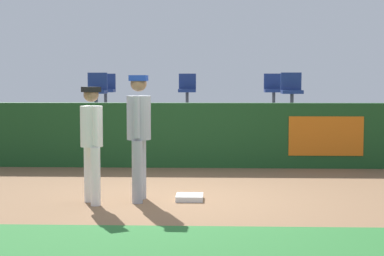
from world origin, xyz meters
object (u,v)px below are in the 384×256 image
object	(u,v)px
player_fielder_home	(92,137)
seat_front_left	(97,89)
seat_back_left	(106,88)
player_runner_visitor	(139,129)
first_base	(190,197)
seat_front_right	(292,89)
seat_back_right	(274,88)
seat_back_center	(187,88)

from	to	relation	value
player_fielder_home	seat_front_left	world-z (taller)	seat_front_left
player_fielder_home	seat_back_left	world-z (taller)	seat_back_left
player_runner_visitor	seat_front_left	size ratio (longest dim) A/B	2.21
first_base	seat_front_right	world-z (taller)	seat_front_right
seat_back_right	player_fielder_home	bearing A→B (deg)	-115.22
first_base	seat_back_center	world-z (taller)	seat_back_center
seat_back_center	seat_back_right	size ratio (longest dim) A/B	1.00
seat_back_center	first_base	bearing A→B (deg)	-87.16
seat_front_left	seat_back_right	bearing A→B (deg)	23.07
seat_back_center	seat_back_right	bearing A→B (deg)	0.01
seat_front_left	seat_front_right	distance (m)	4.46
first_base	player_runner_visitor	xyz separation A→B (m)	(-0.74, -0.08, 1.03)
seat_back_left	seat_back_right	world-z (taller)	same
player_fielder_home	player_runner_visitor	size ratio (longest dim) A/B	0.91
seat_front_right	first_base	bearing A→B (deg)	-113.48
seat_front_left	seat_front_right	size ratio (longest dim) A/B	1.00
player_runner_visitor	seat_back_right	xyz separation A→B (m)	(2.63, 6.77, 0.53)
player_runner_visitor	seat_back_center	distance (m)	6.80
player_fielder_home	seat_front_left	distance (m)	5.30
seat_front_left	seat_front_right	xyz separation A→B (m)	(4.46, 0.00, 0.00)
seat_back_left	seat_back_right	size ratio (longest dim) A/B	1.00
player_fielder_home	seat_front_right	distance (m)	6.29
first_base	seat_back_center	bearing A→B (deg)	92.84
seat_back_left	player_fielder_home	bearing A→B (deg)	-81.45
first_base	player_runner_visitor	size ratio (longest dim) A/B	0.22
seat_back_left	seat_front_left	bearing A→B (deg)	-86.50
player_fielder_home	player_runner_visitor	bearing A→B (deg)	78.35
player_fielder_home	seat_back_center	bearing A→B (deg)	141.71
player_fielder_home	seat_back_center	distance (m)	7.09
player_runner_visitor	seat_back_center	xyz separation A→B (m)	(0.41, 6.77, 0.52)
first_base	player_runner_visitor	distance (m)	1.28
player_runner_visitor	seat_back_right	world-z (taller)	seat_back_right
first_base	player_fielder_home	xyz separation A→B (m)	(-1.40, -0.30, 0.93)
player_runner_visitor	seat_back_center	size ratio (longest dim) A/B	2.21
seat_front_left	seat_front_right	bearing A→B (deg)	0.00
first_base	seat_back_left	xyz separation A→B (m)	(-2.45, 6.68, 1.56)
seat_front_left	seat_back_right	world-z (taller)	same
seat_front_right	player_fielder_home	bearing A→B (deg)	-124.18
player_fielder_home	seat_front_left	bearing A→B (deg)	160.66
player_fielder_home	seat_back_right	size ratio (longest dim) A/B	2.01
first_base	player_fielder_home	distance (m)	1.71
seat_back_left	seat_back_right	distance (m)	4.34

